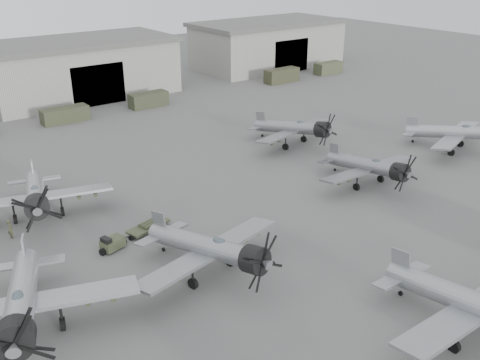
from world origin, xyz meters
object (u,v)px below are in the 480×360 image
object	(u,v)px
aircraft_mid_0	(21,303)
tug_trailer	(127,237)
aircraft_mid_1	(213,249)
ground_crew	(10,229)
aircraft_far_0	(36,195)
aircraft_mid_2	(371,167)
aircraft_mid_3	(460,133)
aircraft_far_1	(296,128)

from	to	relation	value
aircraft_mid_0	tug_trailer	bearing A→B (deg)	53.16
aircraft_mid_1	ground_crew	world-z (taller)	aircraft_mid_1
aircraft_mid_1	tug_trailer	xyz separation A→B (m)	(-2.70, 8.18, -1.80)
aircraft_mid_1	aircraft_far_0	size ratio (longest dim) A/B	0.99
aircraft_mid_0	aircraft_mid_2	distance (m)	33.77
aircraft_mid_3	aircraft_far_1	distance (m)	18.47
aircraft_mid_0	aircraft_mid_2	world-z (taller)	aircraft_mid_0
aircraft_mid_0	aircraft_mid_3	world-z (taller)	aircraft_mid_0
tug_trailer	ground_crew	bearing A→B (deg)	123.63
aircraft_mid_1	aircraft_mid_3	xyz separation A→B (m)	(36.85, 4.25, -0.07)
aircraft_far_0	aircraft_far_1	distance (m)	30.25
aircraft_mid_2	ground_crew	distance (m)	32.75
aircraft_mid_3	ground_crew	world-z (taller)	aircraft_mid_3
aircraft_mid_0	aircraft_mid_2	bearing A→B (deg)	22.75
tug_trailer	aircraft_mid_3	bearing A→B (deg)	-20.70
aircraft_mid_1	aircraft_mid_2	world-z (taller)	aircraft_mid_1
aircraft_far_0	ground_crew	bearing A→B (deg)	-132.32
aircraft_mid_0	aircraft_mid_1	bearing A→B (deg)	12.29
aircraft_mid_0	aircraft_far_1	distance (m)	38.97
aircraft_mid_2	tug_trailer	world-z (taller)	aircraft_mid_2
aircraft_far_0	tug_trailer	size ratio (longest dim) A/B	1.95
aircraft_mid_2	ground_crew	xyz separation A→B (m)	(-30.94, 10.68, -1.22)
aircraft_mid_2	aircraft_mid_0	bearing A→B (deg)	-173.78
aircraft_mid_2	ground_crew	size ratio (longest dim) A/B	6.73
aircraft_mid_0	tug_trailer	world-z (taller)	aircraft_mid_0
aircraft_mid_2	aircraft_far_0	size ratio (longest dim) A/B	0.88
aircraft_far_0	tug_trailer	world-z (taller)	aircraft_far_0
aircraft_mid_3	aircraft_far_1	xyz separation A→B (m)	(-13.59, 12.51, -0.03)
aircraft_far_0	tug_trailer	xyz separation A→B (m)	(4.28, -8.06, -1.83)
aircraft_far_0	aircraft_mid_0	bearing A→B (deg)	-95.50
aircraft_mid_3	aircraft_far_0	size ratio (longest dim) A/B	0.95
aircraft_far_1	tug_trailer	xyz separation A→B (m)	(-25.97, -8.58, -1.70)
aircraft_mid_3	tug_trailer	bearing A→B (deg)	157.31
aircraft_far_1	ground_crew	distance (m)	33.19
aircraft_far_1	ground_crew	world-z (taller)	aircraft_far_1
aircraft_mid_3	ground_crew	distance (m)	47.79
aircraft_mid_0	ground_crew	world-z (taller)	aircraft_mid_0
aircraft_mid_1	aircraft_far_1	world-z (taller)	aircraft_mid_1
aircraft_mid_1	ground_crew	size ratio (longest dim) A/B	7.54
aircraft_mid_2	aircraft_far_1	bearing A→B (deg)	82.92
aircraft_far_0	aircraft_far_1	world-z (taller)	aircraft_far_0
aircraft_mid_2	aircraft_far_0	world-z (taller)	aircraft_far_0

